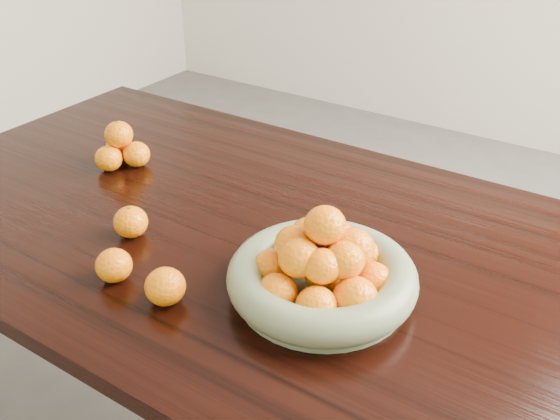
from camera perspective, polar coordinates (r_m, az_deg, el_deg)
The scene contains 6 objects.
dining_table at distance 1.39m, azimuth 0.45°, elevation -5.67°, with size 2.00×1.00×0.75m.
fruit_bowl at distance 1.15m, azimuth 3.87°, elevation -5.68°, with size 0.35×0.35×0.19m.
orange_pyramid at distance 1.68m, azimuth -14.35°, elevation 5.50°, with size 0.14×0.14×0.12m.
loose_orange_0 at distance 1.37m, azimuth -13.49°, elevation -1.07°, with size 0.07×0.07×0.07m, color orange.
loose_orange_1 at distance 1.24m, azimuth -14.94°, elevation -4.91°, with size 0.07×0.07×0.07m, color orange.
loose_orange_2 at distance 1.16m, azimuth -10.45°, elevation -6.89°, with size 0.08×0.08×0.07m, color orange.
Camera 1 is at (0.61, -0.94, 1.48)m, focal length 40.00 mm.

